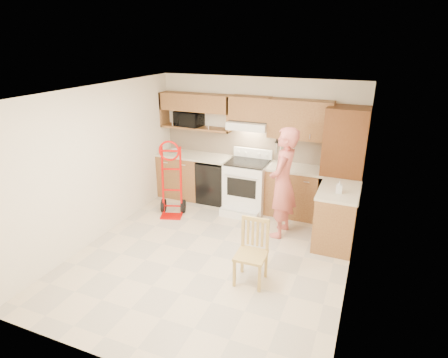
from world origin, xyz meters
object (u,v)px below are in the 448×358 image
Objects in this scene: range at (246,183)px; person at (283,183)px; dining_chair at (251,253)px; hand_truck at (171,183)px; microwave at (189,119)px.

range is 1.15m from person.
dining_chair is (0.82, -2.15, -0.12)m from range.
dining_chair is at bearing -52.65° from hand_truck.
microwave is 0.47× the size of range.
dining_chair is at bearing -41.49° from microwave.
microwave reaches higher than range.
dining_chair is at bearing -69.21° from range.
range is 1.43m from hand_truck.
microwave reaches higher than hand_truck.
person is at bearing -37.91° from range.
person reaches higher than range.
person is 2.11m from hand_truck.
microwave reaches higher than dining_chair.
range is 0.61× the size of person.
microwave is at bearing 166.44° from range.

